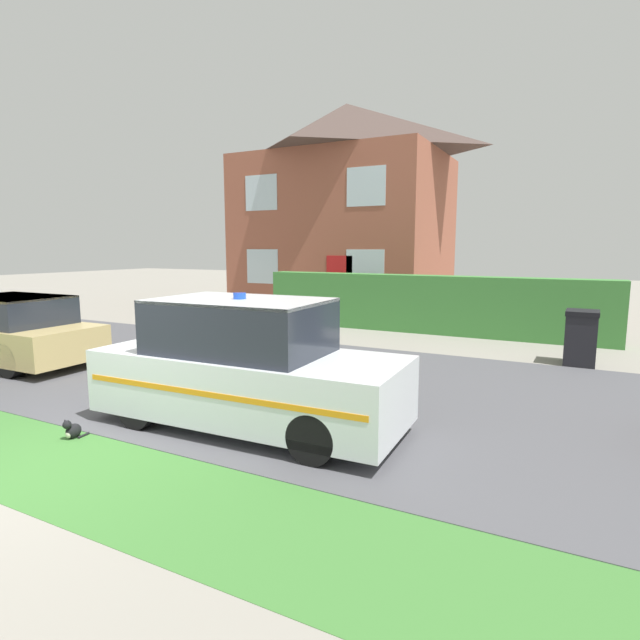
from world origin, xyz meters
The scene contains 9 objects.
ground_plane centered at (0.00, 0.00, 0.00)m, with size 80.00×80.00×0.00m, color gray.
road_strip centered at (0.00, 4.48, 0.01)m, with size 28.00×6.85×0.01m, color #4C4C51.
lawn_verge centered at (0.00, 0.25, 0.00)m, with size 28.00×1.59×0.01m, color #3D7533.
garden_hedge centered at (1.37, 10.70, 0.81)m, with size 9.72×0.65×1.61m, color #3D7F38.
police_car centered at (1.34, 2.22, 0.81)m, with size 4.20×1.74×1.78m.
cat centered at (-0.35, 0.84, 0.11)m, with size 0.18×0.31×0.27m.
neighbour_car_near centered at (-5.27, 2.96, 0.68)m, with size 4.52×1.74×1.40m.
house_left centered at (-3.50, 15.92, 4.10)m, with size 8.06×6.27×8.05m.
wheelie_bin centered at (5.28, 8.26, 0.57)m, with size 0.62×0.71×1.12m.
Camera 1 is at (5.16, -3.03, 2.37)m, focal length 28.00 mm.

